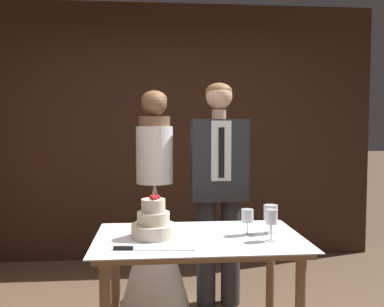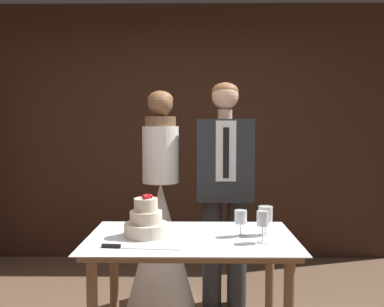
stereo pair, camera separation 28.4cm
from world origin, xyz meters
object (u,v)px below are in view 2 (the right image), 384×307
(wine_glass_middle, at_px, (265,215))
(tiered_cake, at_px, (146,222))
(cake_knife, at_px, (126,247))
(groom, at_px, (225,182))
(wine_glass_near, at_px, (241,218))
(bride, at_px, (161,228))
(cake_table, at_px, (191,255))
(wine_glass_far, at_px, (263,220))

(wine_glass_middle, bearing_deg, tiered_cake, -177.30)
(tiered_cake, height_order, cake_knife, tiered_cake)
(tiered_cake, relative_size, groom, 0.14)
(tiered_cake, bearing_deg, groom, 60.07)
(wine_glass_near, relative_size, bride, 0.09)
(cake_table, distance_m, wine_glass_near, 0.35)
(cake_knife, bearing_deg, groom, 68.17)
(tiered_cake, xyz_separation_m, wine_glass_near, (0.54, 0.00, 0.02))
(cake_knife, bearing_deg, wine_glass_middle, 25.59)
(cake_knife, relative_size, wine_glass_middle, 2.49)
(cake_knife, height_order, bride, bride)
(wine_glass_near, bearing_deg, cake_table, -176.94)
(tiered_cake, distance_m, wine_glass_near, 0.54)
(tiered_cake, xyz_separation_m, wine_glass_middle, (0.69, 0.03, 0.04))
(bride, xyz_separation_m, groom, (0.50, -0.00, 0.37))
(tiered_cake, height_order, wine_glass_near, tiered_cake)
(cake_knife, bearing_deg, wine_glass_near, 27.49)
(cake_table, xyz_separation_m, wine_glass_far, (0.39, -0.12, 0.23))
(tiered_cake, distance_m, cake_knife, 0.27)
(wine_glass_far, bearing_deg, wine_glass_middle, 75.78)
(tiered_cake, relative_size, wine_glass_far, 1.45)
(cake_knife, xyz_separation_m, bride, (0.09, 1.12, -0.18))
(wine_glass_near, bearing_deg, wine_glass_middle, 11.45)
(wine_glass_far, xyz_separation_m, groom, (-0.14, 1.01, 0.07))
(cake_table, height_order, wine_glass_middle, wine_glass_middle)
(cake_knife, distance_m, wine_glass_middle, 0.82)
(tiered_cake, distance_m, wine_glass_far, 0.66)
(wine_glass_near, height_order, groom, groom)
(bride, bearing_deg, wine_glass_middle, -51.42)
(wine_glass_far, bearing_deg, cake_knife, -170.87)
(tiered_cake, relative_size, bride, 0.15)
(cake_knife, relative_size, bride, 0.25)
(wine_glass_near, relative_size, groom, 0.09)
(wine_glass_middle, xyz_separation_m, wine_glass_far, (-0.04, -0.16, 0.00))
(cake_table, xyz_separation_m, bride, (-0.25, 0.89, -0.06))
(cake_table, relative_size, cake_knife, 2.83)
(bride, distance_m, groom, 0.62)
(tiered_cake, xyz_separation_m, bride, (0.01, 0.88, -0.25))
(cake_knife, bearing_deg, tiered_cake, 78.11)
(cake_knife, xyz_separation_m, wine_glass_near, (0.62, 0.25, 0.10))
(wine_glass_near, distance_m, groom, 0.88)
(bride, height_order, groom, groom)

